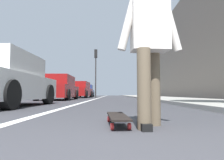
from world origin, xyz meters
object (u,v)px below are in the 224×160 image
Objects in this scene: parked_car_mid at (58,88)px; parked_car_far at (79,90)px; parked_car_near at (5,81)px; skateboard at (118,117)px; parked_car_end at (86,91)px; skater_person at (149,41)px; traffic_light at (96,65)px.

parked_car_mid is 0.98× the size of parked_car_far.
skateboard is at bearing -136.85° from parked_car_near.
parked_car_end is at bearing -0.06° from parked_car_mid.
skater_person is (-0.15, -0.35, 0.84)m from skateboard.
skater_person is 16.92m from parked_car_far.
parked_car_near is at bearing 44.89° from skater_person.
skater_person is 0.36× the size of parked_car_far.
parked_car_end reaches higher than skateboard.
skater_person is at bearing -135.11° from parked_car_near.
parked_car_mid is at bearing 166.66° from traffic_light.
parked_car_end is at bearing 0.68° from parked_car_near.
skateboard is 0.18× the size of traffic_light.
parked_car_far is at bearing 12.12° from skater_person.
skater_person is 0.37× the size of parked_car_end.
parked_car_far is at bearing -1.46° from parked_car_mid.
skateboard is at bearing -168.94° from parked_car_far.
traffic_light reaches higher than parked_car_mid.
parked_car_near is 0.93× the size of parked_car_end.
skater_person is at bearing -113.39° from skateboard.
skater_person reaches higher than parked_car_near.
parked_car_far is 5.71m from parked_car_end.
parked_car_near is (3.50, 3.49, -0.21)m from skater_person.
traffic_light is (16.87, 1.70, 3.13)m from skateboard.
parked_car_near is 18.75m from parked_car_end.
parked_car_end is at bearing 8.65° from skateboard.
parked_car_near reaches higher than skateboard.
traffic_light is at bearing -13.34° from parked_car_mid.
traffic_light is (0.48, -1.51, 2.49)m from parked_car_far.
skateboard is 4.63m from parked_car_near.
parked_car_mid is 7.68m from traffic_light.
parked_car_mid is 0.95× the size of traffic_light.
parked_car_mid is 12.29m from parked_car_end.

